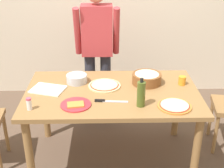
{
  "coord_description": "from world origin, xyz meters",
  "views": [
    {
      "loc": [
        -0.06,
        -2.56,
        2.05
      ],
      "look_at": [
        0.0,
        0.05,
        0.81
      ],
      "focal_mm": 49.85,
      "sensor_mm": 36.0,
      "label": 1
    }
  ],
  "objects_px": {
    "pizza_raw_on_board": "(104,85)",
    "mixing_bowl_steel": "(77,79)",
    "dining_table": "(112,100)",
    "plate_with_slice": "(76,105)",
    "salt_shaker": "(29,104)",
    "pizza_cooked_on_tray": "(175,106)",
    "cup_orange": "(182,81)",
    "popcorn_bowl": "(147,78)",
    "chef_knife": "(107,101)",
    "olive_oil_bottle": "(141,94)",
    "cutting_board_white": "(48,89)",
    "person_cook": "(97,47)"
  },
  "relations": [
    {
      "from": "plate_with_slice",
      "to": "mixing_bowl_steel",
      "type": "bearing_deg",
      "value": 93.38
    },
    {
      "from": "mixing_bowl_steel",
      "to": "chef_knife",
      "type": "height_order",
      "value": "mixing_bowl_steel"
    },
    {
      "from": "plate_with_slice",
      "to": "cutting_board_white",
      "type": "relative_size",
      "value": 0.87
    },
    {
      "from": "salt_shaker",
      "to": "chef_knife",
      "type": "bearing_deg",
      "value": 10.5
    },
    {
      "from": "olive_oil_bottle",
      "to": "salt_shaker",
      "type": "bearing_deg",
      "value": -177.42
    },
    {
      "from": "dining_table",
      "to": "pizza_cooked_on_tray",
      "type": "bearing_deg",
      "value": -30.12
    },
    {
      "from": "person_cook",
      "to": "chef_knife",
      "type": "relative_size",
      "value": 5.57
    },
    {
      "from": "mixing_bowl_steel",
      "to": "pizza_raw_on_board",
      "type": "bearing_deg",
      "value": -18.91
    },
    {
      "from": "popcorn_bowl",
      "to": "cutting_board_white",
      "type": "height_order",
      "value": "popcorn_bowl"
    },
    {
      "from": "plate_with_slice",
      "to": "cutting_board_white",
      "type": "bearing_deg",
      "value": 133.35
    },
    {
      "from": "popcorn_bowl",
      "to": "mixing_bowl_steel",
      "type": "distance_m",
      "value": 0.68
    },
    {
      "from": "plate_with_slice",
      "to": "salt_shaker",
      "type": "bearing_deg",
      "value": -170.97
    },
    {
      "from": "pizza_raw_on_board",
      "to": "mixing_bowl_steel",
      "type": "xyz_separation_m",
      "value": [
        -0.27,
        0.09,
        0.03
      ]
    },
    {
      "from": "pizza_raw_on_board",
      "to": "salt_shaker",
      "type": "bearing_deg",
      "value": -145.33
    },
    {
      "from": "cup_orange",
      "to": "popcorn_bowl",
      "type": "bearing_deg",
      "value": 173.91
    },
    {
      "from": "plate_with_slice",
      "to": "person_cook",
      "type": "bearing_deg",
      "value": 80.81
    },
    {
      "from": "pizza_raw_on_board",
      "to": "mixing_bowl_steel",
      "type": "bearing_deg",
      "value": 161.09
    },
    {
      "from": "popcorn_bowl",
      "to": "chef_knife",
      "type": "bearing_deg",
      "value": -136.72
    },
    {
      "from": "person_cook",
      "to": "mixing_bowl_steel",
      "type": "bearing_deg",
      "value": -109.03
    },
    {
      "from": "pizza_raw_on_board",
      "to": "plate_with_slice",
      "type": "xyz_separation_m",
      "value": [
        -0.24,
        -0.37,
        -0.0
      ]
    },
    {
      "from": "mixing_bowl_steel",
      "to": "cutting_board_white",
      "type": "xyz_separation_m",
      "value": [
        -0.26,
        -0.16,
        -0.03
      ]
    },
    {
      "from": "pizza_raw_on_board",
      "to": "chef_knife",
      "type": "relative_size",
      "value": 1.06
    },
    {
      "from": "pizza_cooked_on_tray",
      "to": "olive_oil_bottle",
      "type": "height_order",
      "value": "olive_oil_bottle"
    },
    {
      "from": "cup_orange",
      "to": "cutting_board_white",
      "type": "bearing_deg",
      "value": -176.1
    },
    {
      "from": "person_cook",
      "to": "mixing_bowl_steel",
      "type": "relative_size",
      "value": 8.1
    },
    {
      "from": "pizza_raw_on_board",
      "to": "chef_knife",
      "type": "height_order",
      "value": "pizza_raw_on_board"
    },
    {
      "from": "pizza_cooked_on_tray",
      "to": "cup_orange",
      "type": "relative_size",
      "value": 3.37
    },
    {
      "from": "pizza_raw_on_board",
      "to": "cutting_board_white",
      "type": "relative_size",
      "value": 1.02
    },
    {
      "from": "pizza_cooked_on_tray",
      "to": "chef_knife",
      "type": "bearing_deg",
      "value": 170.0
    },
    {
      "from": "mixing_bowl_steel",
      "to": "salt_shaker",
      "type": "height_order",
      "value": "salt_shaker"
    },
    {
      "from": "olive_oil_bottle",
      "to": "cutting_board_white",
      "type": "height_order",
      "value": "olive_oil_bottle"
    },
    {
      "from": "person_cook",
      "to": "chef_knife",
      "type": "height_order",
      "value": "person_cook"
    },
    {
      "from": "person_cook",
      "to": "pizza_raw_on_board",
      "type": "relative_size",
      "value": 5.27
    },
    {
      "from": "dining_table",
      "to": "pizza_cooked_on_tray",
      "type": "height_order",
      "value": "pizza_cooked_on_tray"
    },
    {
      "from": "pizza_cooked_on_tray",
      "to": "popcorn_bowl",
      "type": "distance_m",
      "value": 0.5
    },
    {
      "from": "pizza_raw_on_board",
      "to": "person_cook",
      "type": "bearing_deg",
      "value": 96.91
    },
    {
      "from": "pizza_raw_on_board",
      "to": "olive_oil_bottle",
      "type": "bearing_deg",
      "value": -51.71
    },
    {
      "from": "salt_shaker",
      "to": "pizza_raw_on_board",
      "type": "bearing_deg",
      "value": 34.67
    },
    {
      "from": "plate_with_slice",
      "to": "olive_oil_bottle",
      "type": "relative_size",
      "value": 1.02
    },
    {
      "from": "mixing_bowl_steel",
      "to": "salt_shaker",
      "type": "relative_size",
      "value": 1.89
    },
    {
      "from": "mixing_bowl_steel",
      "to": "olive_oil_bottle",
      "type": "relative_size",
      "value": 0.78
    },
    {
      "from": "dining_table",
      "to": "pizza_raw_on_board",
      "type": "height_order",
      "value": "pizza_raw_on_board"
    },
    {
      "from": "person_cook",
      "to": "cup_orange",
      "type": "height_order",
      "value": "person_cook"
    },
    {
      "from": "dining_table",
      "to": "chef_knife",
      "type": "relative_size",
      "value": 5.5
    },
    {
      "from": "person_cook",
      "to": "popcorn_bowl",
      "type": "height_order",
      "value": "person_cook"
    },
    {
      "from": "pizza_cooked_on_tray",
      "to": "mixing_bowl_steel",
      "type": "distance_m",
      "value": 0.99
    },
    {
      "from": "dining_table",
      "to": "salt_shaker",
      "type": "xyz_separation_m",
      "value": [
        -0.69,
        -0.32,
        0.14
      ]
    },
    {
      "from": "dining_table",
      "to": "olive_oil_bottle",
      "type": "height_order",
      "value": "olive_oil_bottle"
    },
    {
      "from": "pizza_raw_on_board",
      "to": "pizza_cooked_on_tray",
      "type": "bearing_deg",
      "value": -34.81
    },
    {
      "from": "popcorn_bowl",
      "to": "mixing_bowl_steel",
      "type": "height_order",
      "value": "popcorn_bowl"
    }
  ]
}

